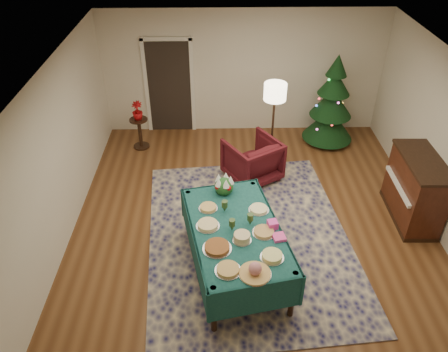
{
  "coord_description": "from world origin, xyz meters",
  "views": [
    {
      "loc": [
        -0.6,
        -5.4,
        4.93
      ],
      "look_at": [
        -0.48,
        0.09,
        1.06
      ],
      "focal_mm": 35.0,
      "sensor_mm": 36.0,
      "label": 1
    }
  ],
  "objects_px": {
    "armchair": "(252,158)",
    "christmas_tree": "(332,104)",
    "floor_lamp": "(275,97)",
    "buffet_table": "(236,237)",
    "side_table": "(140,134)",
    "gift_box": "(273,224)",
    "potted_plant": "(138,114)",
    "piano": "(415,190)"
  },
  "relations": [
    {
      "from": "gift_box",
      "to": "armchair",
      "type": "relative_size",
      "value": 0.14
    },
    {
      "from": "floor_lamp",
      "to": "potted_plant",
      "type": "bearing_deg",
      "value": 165.38
    },
    {
      "from": "christmas_tree",
      "to": "piano",
      "type": "relative_size",
      "value": 1.45
    },
    {
      "from": "side_table",
      "to": "potted_plant",
      "type": "height_order",
      "value": "potted_plant"
    },
    {
      "from": "armchair",
      "to": "christmas_tree",
      "type": "distance_m",
      "value": 2.27
    },
    {
      "from": "side_table",
      "to": "christmas_tree",
      "type": "bearing_deg",
      "value": 2.6
    },
    {
      "from": "armchair",
      "to": "christmas_tree",
      "type": "bearing_deg",
      "value": -173.43
    },
    {
      "from": "gift_box",
      "to": "christmas_tree",
      "type": "relative_size",
      "value": 0.07
    },
    {
      "from": "armchair",
      "to": "christmas_tree",
      "type": "xyz_separation_m",
      "value": [
        1.75,
        1.39,
        0.42
      ]
    },
    {
      "from": "buffet_table",
      "to": "piano",
      "type": "xyz_separation_m",
      "value": [
        3.04,
        1.17,
        -0.1
      ]
    },
    {
      "from": "buffet_table",
      "to": "floor_lamp",
      "type": "xyz_separation_m",
      "value": [
        0.83,
        2.86,
        0.81
      ]
    },
    {
      "from": "armchair",
      "to": "christmas_tree",
      "type": "relative_size",
      "value": 0.47
    },
    {
      "from": "floor_lamp",
      "to": "side_table",
      "type": "xyz_separation_m",
      "value": [
        -2.71,
        0.71,
        -1.15
      ]
    },
    {
      "from": "floor_lamp",
      "to": "buffet_table",
      "type": "bearing_deg",
      "value": -106.24
    },
    {
      "from": "buffet_table",
      "to": "side_table",
      "type": "relative_size",
      "value": 3.49
    },
    {
      "from": "buffet_table",
      "to": "potted_plant",
      "type": "xyz_separation_m",
      "value": [
        -1.88,
        3.57,
        0.11
      ]
    },
    {
      "from": "christmas_tree",
      "to": "potted_plant",
      "type": "bearing_deg",
      "value": -177.4
    },
    {
      "from": "christmas_tree",
      "to": "gift_box",
      "type": "bearing_deg",
      "value": -113.88
    },
    {
      "from": "buffet_table",
      "to": "armchair",
      "type": "relative_size",
      "value": 2.55
    },
    {
      "from": "floor_lamp",
      "to": "christmas_tree",
      "type": "xyz_separation_m",
      "value": [
        1.34,
        0.89,
        -0.6
      ]
    },
    {
      "from": "buffet_table",
      "to": "gift_box",
      "type": "bearing_deg",
      "value": 0.03
    },
    {
      "from": "christmas_tree",
      "to": "side_table",
      "type": "bearing_deg",
      "value": -177.4
    },
    {
      "from": "side_table",
      "to": "piano",
      "type": "relative_size",
      "value": 0.5
    },
    {
      "from": "christmas_tree",
      "to": "piano",
      "type": "xyz_separation_m",
      "value": [
        0.86,
        -2.58,
        -0.31
      ]
    },
    {
      "from": "buffet_table",
      "to": "potted_plant",
      "type": "bearing_deg",
      "value": 117.7
    },
    {
      "from": "floor_lamp",
      "to": "christmas_tree",
      "type": "height_order",
      "value": "christmas_tree"
    },
    {
      "from": "gift_box",
      "to": "piano",
      "type": "bearing_deg",
      "value": 24.86
    },
    {
      "from": "armchair",
      "to": "floor_lamp",
      "type": "height_order",
      "value": "floor_lamp"
    },
    {
      "from": "side_table",
      "to": "piano",
      "type": "height_order",
      "value": "piano"
    },
    {
      "from": "gift_box",
      "to": "piano",
      "type": "xyz_separation_m",
      "value": [
        2.53,
        1.17,
        -0.32
      ]
    },
    {
      "from": "gift_box",
      "to": "side_table",
      "type": "height_order",
      "value": "gift_box"
    },
    {
      "from": "buffet_table",
      "to": "floor_lamp",
      "type": "distance_m",
      "value": 3.09
    },
    {
      "from": "christmas_tree",
      "to": "piano",
      "type": "distance_m",
      "value": 2.74
    },
    {
      "from": "potted_plant",
      "to": "side_table",
      "type": "bearing_deg",
      "value": 135.0
    },
    {
      "from": "armchair",
      "to": "floor_lamp",
      "type": "distance_m",
      "value": 1.2
    },
    {
      "from": "buffet_table",
      "to": "armchair",
      "type": "xyz_separation_m",
      "value": [
        0.42,
        2.37,
        -0.21
      ]
    },
    {
      "from": "gift_box",
      "to": "floor_lamp",
      "type": "height_order",
      "value": "floor_lamp"
    },
    {
      "from": "armchair",
      "to": "piano",
      "type": "distance_m",
      "value": 2.88
    },
    {
      "from": "gift_box",
      "to": "potted_plant",
      "type": "distance_m",
      "value": 4.3
    },
    {
      "from": "floor_lamp",
      "to": "christmas_tree",
      "type": "bearing_deg",
      "value": 33.63
    },
    {
      "from": "floor_lamp",
      "to": "christmas_tree",
      "type": "relative_size",
      "value": 0.89
    },
    {
      "from": "buffet_table",
      "to": "piano",
      "type": "bearing_deg",
      "value": 21.09
    }
  ]
}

